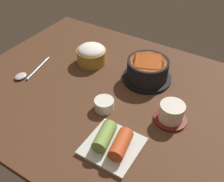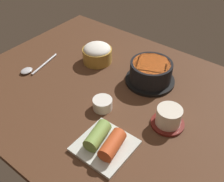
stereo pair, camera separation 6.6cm
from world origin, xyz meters
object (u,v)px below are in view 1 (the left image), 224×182
(rice_bowl, at_px, (91,54))
(tea_cup_with_saucer, at_px, (171,113))
(stone_pot, at_px, (147,70))
(banchan_cup_center, at_px, (104,104))
(kimchi_plate, at_px, (113,143))
(spoon, at_px, (26,74))

(rice_bowl, height_order, tea_cup_with_saucer, rice_bowl)
(tea_cup_with_saucer, bearing_deg, stone_pot, 136.09)
(stone_pot, bearing_deg, banchan_cup_center, -102.57)
(rice_bowl, xyz_separation_m, banchan_cup_center, (0.18, -0.19, -0.02))
(rice_bowl, xyz_separation_m, kimchi_plate, (0.28, -0.30, -0.02))
(banchan_cup_center, distance_m, kimchi_plate, 0.15)
(banchan_cup_center, bearing_deg, rice_bowl, 133.71)
(banchan_cup_center, bearing_deg, stone_pot, 77.43)
(stone_pot, xyz_separation_m, kimchi_plate, (0.06, -0.32, -0.02))
(rice_bowl, height_order, spoon, rice_bowl)
(stone_pot, bearing_deg, spoon, -151.29)
(rice_bowl, distance_m, spoon, 0.25)
(rice_bowl, height_order, banchan_cup_center, rice_bowl)
(banchan_cup_center, bearing_deg, kimchi_plate, -48.24)
(banchan_cup_center, xyz_separation_m, kimchi_plate, (0.10, -0.11, 0.00))
(kimchi_plate, bearing_deg, stone_pot, 99.86)
(stone_pot, height_order, spoon, stone_pot)
(stone_pot, xyz_separation_m, spoon, (-0.38, -0.21, -0.03))
(stone_pot, relative_size, banchan_cup_center, 2.82)
(rice_bowl, distance_m, tea_cup_with_saucer, 0.40)
(rice_bowl, xyz_separation_m, tea_cup_with_saucer, (0.38, -0.13, -0.01))
(stone_pot, relative_size, tea_cup_with_saucer, 1.76)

